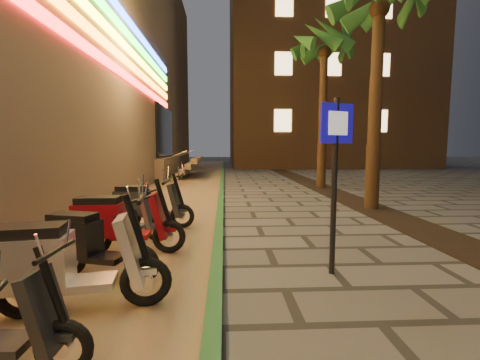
{
  "coord_description": "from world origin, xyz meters",
  "views": [
    {
      "loc": [
        -0.78,
        -2.23,
        1.81
      ],
      "look_at": [
        -0.48,
        3.8,
        1.2
      ],
      "focal_mm": 24.0,
      "sensor_mm": 36.0,
      "label": 1
    }
  ],
  "objects": [
    {
      "name": "scooter_9",
      "position": [
        -2.57,
        4.98,
        0.54
      ],
      "size": [
        1.78,
        0.62,
        1.25
      ],
      "rotation": [
        0.0,
        0.0,
        -0.07
      ],
      "color": "black",
      "rests_on": "ground"
    },
    {
      "name": "scooter_8",
      "position": [
        -2.79,
        4.14,
        0.45
      ],
      "size": [
        1.46,
        0.74,
        1.03
      ],
      "rotation": [
        0.0,
        0.0,
        -0.28
      ],
      "color": "black",
      "rests_on": "ground"
    },
    {
      "name": "apartment_block",
      "position": [
        9.0,
        32.0,
        12.5
      ],
      "size": [
        18.0,
        16.06,
        25.0
      ],
      "color": "brown",
      "rests_on": "ground"
    },
    {
      "name": "parking_strip",
      "position": [
        -2.6,
        10.0,
        0.01
      ],
      "size": [
        3.4,
        60.0,
        0.01
      ],
      "primitive_type": "cube",
      "color": "#8C7251",
      "rests_on": "ground"
    },
    {
      "name": "planting_strip",
      "position": [
        3.6,
        5.0,
        0.01
      ],
      "size": [
        1.2,
        40.0,
        0.02
      ],
      "primitive_type": "cube",
      "color": "black",
      "rests_on": "ground"
    },
    {
      "name": "scooter_6",
      "position": [
        -2.65,
        2.21,
        0.51
      ],
      "size": [
        1.65,
        0.83,
        1.17
      ],
      "rotation": [
        0.0,
        0.0,
        -0.27
      ],
      "color": "black",
      "rests_on": "ground"
    },
    {
      "name": "green_curb",
      "position": [
        -0.9,
        10.0,
        0.05
      ],
      "size": [
        0.18,
        60.0,
        0.1
      ],
      "primitive_type": "cube",
      "color": "#24602E",
      "rests_on": "ground"
    },
    {
      "name": "scooter_5",
      "position": [
        -2.54,
        1.18,
        0.57
      ],
      "size": [
        1.86,
        0.79,
        1.31
      ],
      "rotation": [
        0.0,
        0.0,
        0.17
      ],
      "color": "black",
      "rests_on": "ground"
    },
    {
      "name": "palm_c",
      "position": [
        3.6,
        7.0,
        5.73
      ],
      "size": [
        2.97,
        3.02,
        6.91
      ],
      "color": "#472D19",
      "rests_on": "ground"
    },
    {
      "name": "palm_d",
      "position": [
        3.6,
        12.0,
        5.94
      ],
      "size": [
        2.97,
        3.02,
        7.16
      ],
      "color": "#472D19",
      "rests_on": "ground"
    },
    {
      "name": "scooter_7",
      "position": [
        -2.61,
        3.17,
        0.56
      ],
      "size": [
        1.83,
        0.64,
        1.29
      ],
      "rotation": [
        0.0,
        0.0,
        0.02
      ],
      "color": "black",
      "rests_on": "ground"
    },
    {
      "name": "pedestrian_sign",
      "position": [
        0.77,
        2.17,
        1.61
      ],
      "size": [
        0.52,
        0.23,
        2.49
      ],
      "rotation": [
        0.0,
        0.0,
        0.38
      ],
      "color": "black",
      "rests_on": "ground"
    }
  ]
}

